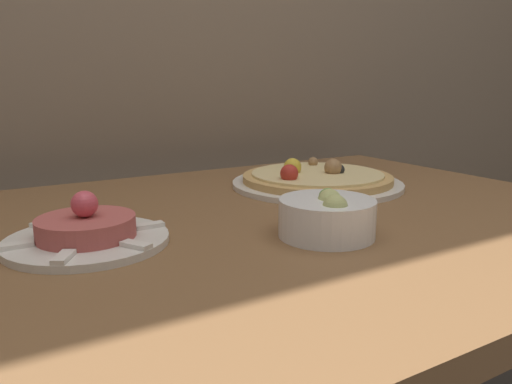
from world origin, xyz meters
The scene contains 4 objects.
dining_table centered at (0.00, 0.42, 0.65)m, with size 1.23×0.85×0.75m.
pizza_plate centered at (0.24, 0.56, 0.76)m, with size 0.34×0.34×0.06m.
tartare_plate centered at (-0.24, 0.43, 0.76)m, with size 0.21×0.21×0.07m.
small_bowl centered at (0.05, 0.29, 0.78)m, with size 0.13×0.13×0.07m.
Camera 1 is at (-0.37, -0.22, 0.96)m, focal length 35.00 mm.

